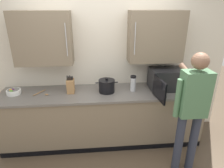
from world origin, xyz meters
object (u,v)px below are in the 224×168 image
at_px(knife_block, 71,86).
at_px(microwave_oven, 166,79).
at_px(stock_pot, 107,86).
at_px(wooden_spoon, 43,94).
at_px(person_figure, 192,106).
at_px(thermos_flask, 133,83).
at_px(fruit_bowl, 14,92).

bearing_deg(knife_block, microwave_oven, 0.28).
bearing_deg(microwave_oven, stock_pot, -177.85).
bearing_deg(wooden_spoon, person_figure, -20.62).
bearing_deg(thermos_flask, fruit_bowl, 178.76).
bearing_deg(microwave_oven, person_figure, -86.26).
bearing_deg(fruit_bowl, person_figure, -18.01).
bearing_deg(person_figure, thermos_flask, 128.34).
distance_m(microwave_oven, wooden_spoon, 1.95).
relative_size(wooden_spoon, person_figure, 0.14).
relative_size(stock_pot, knife_block, 1.21).
bearing_deg(microwave_oven, wooden_spoon, -179.06).
xyz_separation_m(stock_pot, knife_block, (-0.56, 0.03, 0.01)).
bearing_deg(thermos_flask, microwave_oven, 3.18).
height_order(microwave_oven, person_figure, person_figure).
distance_m(stock_pot, knife_block, 0.56).
bearing_deg(microwave_oven, knife_block, -179.72).
relative_size(thermos_flask, person_figure, 0.15).
distance_m(thermos_flask, person_figure, 0.96).
bearing_deg(knife_block, thermos_flask, -1.35).
relative_size(fruit_bowl, person_figure, 0.12).
bearing_deg(person_figure, fruit_bowl, 161.99).
height_order(microwave_oven, fruit_bowl, microwave_oven).
bearing_deg(stock_pot, wooden_spoon, 179.75).
bearing_deg(person_figure, microwave_oven, 93.74).
distance_m(knife_block, thermos_flask, 0.98).
xyz_separation_m(wooden_spoon, knife_block, (0.43, 0.02, 0.10)).
distance_m(microwave_oven, person_figure, 0.79).
distance_m(fruit_bowl, wooden_spoon, 0.45).
distance_m(microwave_oven, knife_block, 1.52).
relative_size(wooden_spoon, thermos_flask, 0.95).
relative_size(stock_pot, wooden_spoon, 1.45).
distance_m(stock_pot, person_figure, 1.26).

